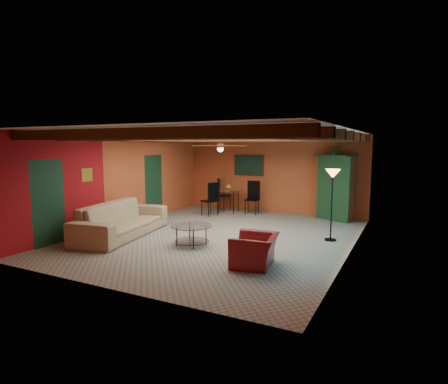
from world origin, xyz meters
The scene contains 11 objects.
room centered at (0.00, 0.11, 2.36)m, with size 6.52×8.01×2.71m.
sofa centered at (-2.32, -1.13, 0.44)m, with size 3.01×1.18×0.88m, color #9D8565.
armchair centered at (1.69, -1.79, 0.31)m, with size 0.96×0.84×0.63m, color maroon.
coffee_table centered at (-0.20, -1.11, 0.25)m, with size 0.98×0.98×0.50m, color silver, non-canonical shape.
dining_table centered at (-1.33, 3.17, 0.58)m, with size 2.22×2.22×1.15m, color silver, non-canonical shape.
armoire centered at (2.20, 3.70, 1.00)m, with size 1.14×0.56×2.00m, color brown.
floor_lamp centered at (2.65, 0.89, 0.90)m, with size 0.36×0.36×1.80m, color black, non-canonical shape.
ceiling_fan centered at (0.00, 0.00, 2.36)m, with size 1.50×1.50×0.44m, color #472614, non-canonical shape.
painting centered at (-0.90, 3.96, 1.65)m, with size 1.05×0.03×0.65m, color black.
potted_plant centered at (2.20, 3.70, 2.23)m, with size 0.41×0.36×0.46m, color #26661E.
vase centered at (-1.33, 3.17, 1.26)m, with size 0.20×0.20×0.21m, color orange.
Camera 1 is at (4.36, -8.41, 2.38)m, focal length 29.70 mm.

